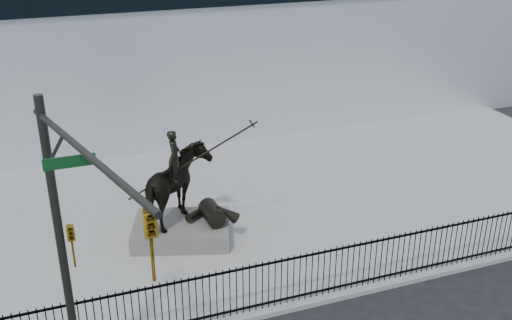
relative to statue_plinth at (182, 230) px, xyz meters
name	(u,v)px	position (x,y,z in m)	size (l,w,h in m)	color
plaza	(263,204)	(3.34, 1.42, -0.36)	(30.00, 12.00, 0.15)	gray
building	(175,19)	(3.34, 14.42, 4.06)	(44.00, 14.00, 9.00)	white
picket_fence	(336,269)	(3.34, -4.33, 0.47)	(22.10, 0.10, 1.50)	black
statue_plinth	(182,230)	(0.00, 0.00, 0.00)	(3.06, 2.11, 0.57)	#625F5A
equestrian_statue	(181,189)	(0.06, -0.02, 1.49)	(3.76, 2.93, 3.33)	black
traffic_signal_left	(76,253)	(-3.41, -6.20, 3.59)	(1.52, 4.84, 7.00)	black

